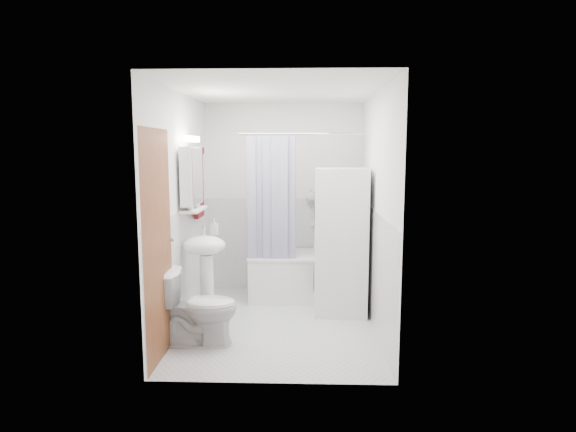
{
  "coord_description": "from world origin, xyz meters",
  "views": [
    {
      "loc": [
        0.26,
        -4.86,
        1.82
      ],
      "look_at": [
        0.09,
        0.15,
        1.13
      ],
      "focal_mm": 30.0,
      "sensor_mm": 36.0,
      "label": 1
    }
  ],
  "objects_px": {
    "bathtub": "(309,273)",
    "washer_dryer": "(341,241)",
    "sink": "(205,259)",
    "toilet": "(199,308)"
  },
  "relations": [
    {
      "from": "bathtub",
      "to": "sink",
      "type": "relative_size",
      "value": 1.41
    },
    {
      "from": "sink",
      "to": "toilet",
      "type": "xyz_separation_m",
      "value": [
        0.03,
        -0.49,
        -0.35
      ]
    },
    {
      "from": "bathtub",
      "to": "washer_dryer",
      "type": "relative_size",
      "value": 0.9
    },
    {
      "from": "bathtub",
      "to": "sink",
      "type": "xyz_separation_m",
      "value": [
        -1.08,
        -0.97,
        0.4
      ]
    },
    {
      "from": "bathtub",
      "to": "toilet",
      "type": "bearing_deg",
      "value": -125.67
    },
    {
      "from": "sink",
      "to": "toilet",
      "type": "height_order",
      "value": "sink"
    },
    {
      "from": "bathtub",
      "to": "toilet",
      "type": "relative_size",
      "value": 2.03
    },
    {
      "from": "washer_dryer",
      "to": "toilet",
      "type": "height_order",
      "value": "washer_dryer"
    },
    {
      "from": "sink",
      "to": "washer_dryer",
      "type": "bearing_deg",
      "value": 18.66
    },
    {
      "from": "washer_dryer",
      "to": "toilet",
      "type": "xyz_separation_m",
      "value": [
        -1.4,
        -0.97,
        -0.46
      ]
    }
  ]
}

